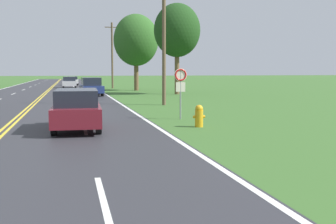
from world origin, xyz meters
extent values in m
cube|color=white|center=(2.94, 7.50, 0.01)|extent=(0.12, 3.00, 0.00)
cube|color=white|center=(2.94, 16.50, 0.01)|extent=(0.12, 3.00, 0.00)
cube|color=white|center=(2.94, 25.50, 0.01)|extent=(0.12, 3.00, 0.00)
cube|color=white|center=(2.94, 34.50, 0.01)|extent=(0.12, 3.00, 0.00)
cube|color=white|center=(2.94, 43.50, 0.01)|extent=(0.12, 3.00, 0.00)
cube|color=white|center=(2.94, 52.50, 0.01)|extent=(0.12, 3.00, 0.00)
cube|color=white|center=(2.94, 61.50, 0.01)|extent=(0.12, 3.00, 0.00)
cube|color=white|center=(2.94, 70.50, 0.01)|extent=(0.12, 3.00, 0.00)
cube|color=white|center=(2.94, 79.50, 0.01)|extent=(0.12, 3.00, 0.00)
cube|color=white|center=(2.94, 88.50, 0.01)|extent=(0.12, 3.00, 0.00)
cube|color=white|center=(2.94, 97.50, 0.01)|extent=(0.12, 3.00, 0.00)
cube|color=white|center=(2.94, 106.50, 0.01)|extent=(0.12, 3.00, 0.00)
cube|color=white|center=(-2.94, 43.50, 0.01)|extent=(0.12, 3.00, 0.00)
cube|color=white|center=(-2.94, 52.50, 0.01)|extent=(0.12, 3.00, 0.00)
cube|color=white|center=(-2.94, 61.50, 0.01)|extent=(0.12, 3.00, 0.00)
cube|color=white|center=(-2.94, 70.50, 0.01)|extent=(0.12, 3.00, 0.00)
cube|color=white|center=(-2.94, 79.50, 0.01)|extent=(0.12, 3.00, 0.00)
cube|color=white|center=(-2.94, 88.50, 0.01)|extent=(0.12, 3.00, 0.00)
cube|color=white|center=(-2.94, 97.50, 0.01)|extent=(0.12, 3.00, 0.00)
cube|color=white|center=(-2.94, 106.50, 0.01)|extent=(0.12, 3.00, 0.00)
cylinder|color=gold|center=(7.39, 16.23, 0.33)|extent=(0.32, 0.32, 0.66)
sphere|color=gold|center=(7.39, 16.23, 0.73)|extent=(0.31, 0.31, 0.31)
cylinder|color=gold|center=(7.59, 16.23, 0.41)|extent=(0.08, 0.11, 0.11)
cylinder|color=gold|center=(7.19, 16.23, 0.41)|extent=(0.08, 0.11, 0.11)
cylinder|color=gray|center=(7.37, 19.05, 1.14)|extent=(0.07, 0.07, 2.29)
cylinder|color=silver|center=(7.37, 19.03, 2.04)|extent=(0.60, 0.02, 0.60)
torus|color=red|center=(7.37, 19.02, 2.04)|extent=(0.55, 0.07, 0.55)
cube|color=silver|center=(7.37, 19.03, 1.49)|extent=(0.44, 0.02, 0.44)
cylinder|color=brown|center=(8.39, 27.12, 4.70)|extent=(0.24, 0.24, 9.41)
cylinder|color=brown|center=(7.72, 54.30, 4.15)|extent=(0.24, 0.24, 8.30)
cube|color=brown|center=(7.72, 54.30, 7.70)|extent=(1.80, 0.12, 0.10)
cylinder|color=brown|center=(9.79, 47.90, 1.77)|extent=(0.51, 0.51, 3.54)
ellipsoid|color=#2D5B23|center=(9.79, 47.90, 5.69)|extent=(5.06, 5.06, 5.82)
cylinder|color=brown|center=(12.41, 39.46, 2.09)|extent=(0.44, 0.44, 4.19)
ellipsoid|color=#1E4219|center=(12.41, 39.46, 6.06)|extent=(4.40, 4.40, 5.06)
cylinder|color=black|center=(3.37, 15.16, 0.31)|extent=(0.22, 0.63, 0.62)
cylinder|color=black|center=(1.85, 15.21, 0.31)|extent=(0.22, 0.63, 0.62)
cylinder|color=black|center=(3.46, 17.77, 0.31)|extent=(0.22, 0.63, 0.62)
cylinder|color=black|center=(1.94, 17.82, 0.31)|extent=(0.22, 0.63, 0.62)
cube|color=maroon|center=(2.66, 16.49, 0.61)|extent=(1.86, 4.27, 0.66)
cube|color=#1E232D|center=(2.66, 16.49, 1.24)|extent=(1.61, 3.00, 0.59)
cylinder|color=black|center=(5.17, 37.63, 0.32)|extent=(0.23, 0.65, 0.64)
cylinder|color=black|center=(3.56, 37.55, 0.32)|extent=(0.23, 0.65, 0.64)
cylinder|color=black|center=(5.04, 40.32, 0.32)|extent=(0.23, 0.65, 0.64)
cylinder|color=black|center=(3.43, 40.24, 0.32)|extent=(0.23, 0.65, 0.64)
cube|color=navy|center=(4.30, 38.94, 0.60)|extent=(2.03, 4.42, 0.63)
cube|color=#1E232D|center=(4.29, 39.11, 1.27)|extent=(1.71, 2.46, 0.71)
cylinder|color=black|center=(3.12, 56.07, 0.32)|extent=(0.20, 0.65, 0.65)
cylinder|color=black|center=(1.57, 56.07, 0.32)|extent=(0.20, 0.65, 0.65)
cylinder|color=black|center=(3.12, 58.55, 0.32)|extent=(0.20, 0.65, 0.65)
cylinder|color=black|center=(1.57, 58.55, 0.32)|extent=(0.20, 0.65, 0.65)
cube|color=silver|center=(2.35, 57.31, 0.61)|extent=(1.76, 4.01, 0.63)
cube|color=#1E232D|center=(2.35, 57.31, 1.19)|extent=(1.55, 2.81, 0.54)
cylinder|color=black|center=(3.53, 66.25, 0.34)|extent=(0.23, 0.69, 0.68)
cylinder|color=black|center=(2.01, 66.30, 0.34)|extent=(0.23, 0.69, 0.68)
cylinder|color=black|center=(3.61, 68.45, 0.34)|extent=(0.23, 0.69, 0.68)
cylinder|color=black|center=(2.10, 68.51, 0.34)|extent=(0.23, 0.69, 0.68)
cube|color=white|center=(2.81, 67.38, 0.60)|extent=(1.85, 3.63, 0.59)
cube|color=#1E232D|center=(2.81, 67.38, 1.13)|extent=(1.60, 2.55, 0.47)
camera|label=1|loc=(2.43, 0.36, 2.22)|focal=45.00mm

